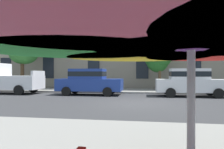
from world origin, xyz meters
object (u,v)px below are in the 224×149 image
object	(u,v)px
patio_umbrella	(191,13)
sedan_blue	(89,81)
pickup_white	(4,79)
street_tree_middle	(158,58)
street_tree_left	(22,50)
sedan_white	(190,82)

from	to	relation	value
patio_umbrella	sedan_blue	bearing A→B (deg)	108.20
pickup_white	street_tree_middle	xyz separation A→B (m)	(11.31, 3.84, 1.71)
street_tree_left	street_tree_middle	bearing A→B (deg)	3.24
pickup_white	patio_umbrella	bearing A→B (deg)	-50.07
patio_umbrella	pickup_white	bearing A→B (deg)	129.93
sedan_blue	sedan_white	xyz separation A→B (m)	(6.62, 0.00, 0.00)
patio_umbrella	street_tree_left	bearing A→B (deg)	124.93
pickup_white	patio_umbrella	world-z (taller)	patio_umbrella
sedan_blue	street_tree_middle	distance (m)	6.44
street_tree_left	sedan_white	bearing A→B (deg)	-13.20
pickup_white	sedan_white	size ratio (longest dim) A/B	1.16
pickup_white	street_tree_middle	size ratio (longest dim) A/B	1.31
sedan_white	street_tree_middle	distance (m)	4.59
sedan_blue	pickup_white	bearing A→B (deg)	180.00
street_tree_left	street_tree_middle	size ratio (longest dim) A/B	1.22
sedan_white	street_tree_left	distance (m)	14.14
sedan_white	pickup_white	bearing A→B (deg)	180.00
sedan_white	street_tree_left	bearing A→B (deg)	166.80
patio_umbrella	sedan_white	bearing A→B (deg)	79.09
street_tree_middle	patio_umbrella	bearing A→B (deg)	-92.34
street_tree_left	patio_umbrella	xyz separation A→B (m)	(11.09, -15.87, -1.57)
pickup_white	street_tree_left	bearing A→B (deg)	98.20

